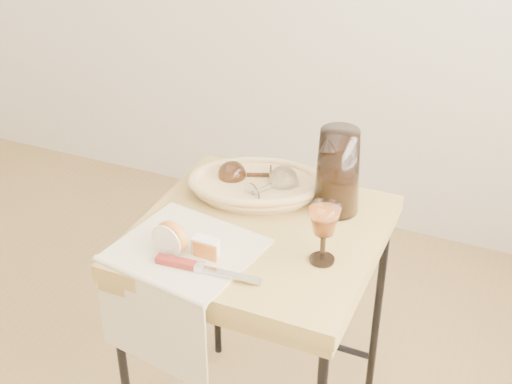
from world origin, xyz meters
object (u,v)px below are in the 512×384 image
at_px(side_table, 259,341).
at_px(bread_basket, 256,187).
at_px(wine_goblet, 324,234).
at_px(tea_towel, 186,249).
at_px(apple_half, 172,237).
at_px(table_knife, 203,267).
at_px(goblet_lying_a, 249,175).
at_px(goblet_lying_b, 270,186).
at_px(pitcher, 338,171).

xyz_separation_m(side_table, bread_basket, (-0.07, 0.14, 0.41)).
bearing_deg(wine_goblet, tea_towel, -164.07).
bearing_deg(wine_goblet, apple_half, -161.67).
xyz_separation_m(wine_goblet, apple_half, (-0.34, -0.11, -0.03)).
distance_m(tea_towel, table_knife, 0.10).
relative_size(goblet_lying_a, goblet_lying_b, 0.96).
distance_m(bread_basket, goblet_lying_a, 0.04).
relative_size(side_table, bread_basket, 2.34).
relative_size(goblet_lying_b, wine_goblet, 0.85).
relative_size(side_table, pitcher, 2.82).
relative_size(goblet_lying_a, table_knife, 0.50).
height_order(wine_goblet, apple_half, wine_goblet).
distance_m(tea_towel, apple_half, 0.06).
height_order(pitcher, wine_goblet, pitcher).
distance_m(side_table, goblet_lying_b, 0.45).
bearing_deg(side_table, table_knife, -102.19).
xyz_separation_m(goblet_lying_a, goblet_lying_b, (0.08, -0.03, 0.00)).
relative_size(goblet_lying_b, pitcher, 0.48).
bearing_deg(bread_basket, tea_towel, -120.61).
xyz_separation_m(goblet_lying_b, apple_half, (-0.13, -0.30, -0.00)).
bearing_deg(bread_basket, goblet_lying_b, -41.93).
xyz_separation_m(goblet_lying_b, wine_goblet, (0.21, -0.19, 0.03)).
relative_size(side_table, table_knife, 3.02).
distance_m(wine_goblet, table_knife, 0.29).
bearing_deg(apple_half, table_knife, -12.40).
bearing_deg(apple_half, wine_goblet, 27.08).
relative_size(bread_basket, apple_half, 3.61).
height_order(goblet_lying_b, wine_goblet, wine_goblet).
bearing_deg(goblet_lying_b, bread_basket, 96.68).
xyz_separation_m(goblet_lying_b, pitcher, (0.17, 0.04, 0.06)).
bearing_deg(table_knife, bread_basket, 89.33).
xyz_separation_m(side_table, pitcher, (0.15, 0.16, 0.50)).
xyz_separation_m(tea_towel, pitcher, (0.27, 0.32, 0.11)).
distance_m(wine_goblet, apple_half, 0.36).
xyz_separation_m(tea_towel, bread_basket, (0.06, 0.30, 0.02)).
bearing_deg(tea_towel, side_table, 60.26).
relative_size(goblet_lying_b, apple_half, 1.45).
relative_size(tea_towel, goblet_lying_b, 2.47).
xyz_separation_m(side_table, goblet_lying_b, (-0.02, 0.13, 0.43)).
relative_size(side_table, wine_goblet, 4.92).
bearing_deg(table_knife, pitcher, 58.56).
xyz_separation_m(tea_towel, apple_half, (-0.02, -0.02, 0.04)).
height_order(tea_towel, apple_half, apple_half).
bearing_deg(goblet_lying_b, tea_towel, -171.82).
relative_size(tea_towel, pitcher, 1.20).
distance_m(goblet_lying_b, wine_goblet, 0.29).
relative_size(tea_towel, goblet_lying_a, 2.58).
bearing_deg(table_knife, wine_goblet, 28.46).
bearing_deg(tea_towel, bread_basket, 88.74).
xyz_separation_m(side_table, apple_half, (-0.15, -0.18, 0.43)).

